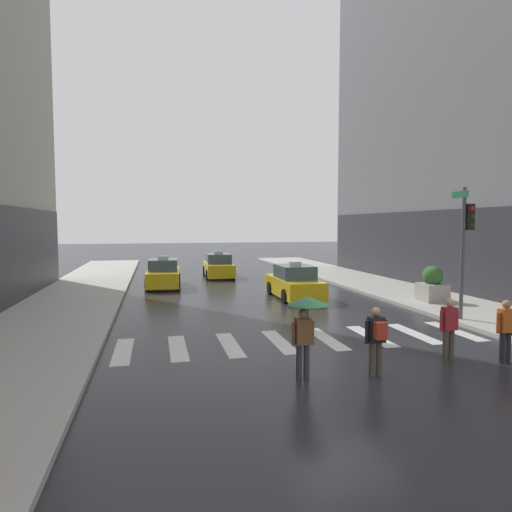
{
  "coord_description": "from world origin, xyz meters",
  "views": [
    {
      "loc": [
        -4.46,
        -9.9,
        3.58
      ],
      "look_at": [
        -0.36,
        8.0,
        2.3
      ],
      "focal_mm": 31.03,
      "sensor_mm": 36.0,
      "label": 1
    }
  ],
  "objects_px": {
    "planter_near_corner": "(432,285)",
    "taxi_third": "(218,267)",
    "traffic_light_pole": "(466,234)",
    "pedestrian_with_umbrella": "(306,314)",
    "taxi_second": "(163,274)",
    "taxi_lead": "(294,283)",
    "pedestrian_with_handbag": "(506,328)",
    "pedestrian_with_backpack": "(376,336)",
    "pedestrian_plain_coat": "(449,325)"
  },
  "relations": [
    {
      "from": "planter_near_corner",
      "to": "taxi_third",
      "type": "bearing_deg",
      "value": 122.13
    },
    {
      "from": "traffic_light_pole",
      "to": "pedestrian_with_umbrella",
      "type": "xyz_separation_m",
      "value": [
        -7.6,
        -4.33,
        -1.74
      ]
    },
    {
      "from": "traffic_light_pole",
      "to": "taxi_second",
      "type": "distance_m",
      "value": 16.29
    },
    {
      "from": "taxi_lead",
      "to": "pedestrian_with_umbrella",
      "type": "distance_m",
      "value": 11.52
    },
    {
      "from": "pedestrian_with_umbrella",
      "to": "planter_near_corner",
      "type": "bearing_deg",
      "value": 42.0
    },
    {
      "from": "taxi_second",
      "to": "taxi_third",
      "type": "bearing_deg",
      "value": 47.23
    },
    {
      "from": "planter_near_corner",
      "to": "pedestrian_with_handbag",
      "type": "bearing_deg",
      "value": -112.83
    },
    {
      "from": "pedestrian_with_backpack",
      "to": "pedestrian_plain_coat",
      "type": "xyz_separation_m",
      "value": [
        2.5,
        0.74,
        -0.03
      ]
    },
    {
      "from": "traffic_light_pole",
      "to": "pedestrian_plain_coat",
      "type": "bearing_deg",
      "value": -131.92
    },
    {
      "from": "pedestrian_with_handbag",
      "to": "planter_near_corner",
      "type": "relative_size",
      "value": 1.03
    },
    {
      "from": "taxi_third",
      "to": "pedestrian_with_backpack",
      "type": "distance_m",
      "value": 20.84
    },
    {
      "from": "pedestrian_plain_coat",
      "to": "pedestrian_with_backpack",
      "type": "bearing_deg",
      "value": -163.5
    },
    {
      "from": "taxi_second",
      "to": "pedestrian_plain_coat",
      "type": "height_order",
      "value": "taxi_second"
    },
    {
      "from": "taxi_lead",
      "to": "pedestrian_with_umbrella",
      "type": "relative_size",
      "value": 2.34
    },
    {
      "from": "pedestrian_with_backpack",
      "to": "pedestrian_plain_coat",
      "type": "height_order",
      "value": "same"
    },
    {
      "from": "traffic_light_pole",
      "to": "pedestrian_with_backpack",
      "type": "relative_size",
      "value": 2.91
    },
    {
      "from": "taxi_third",
      "to": "pedestrian_with_backpack",
      "type": "relative_size",
      "value": 2.79
    },
    {
      "from": "taxi_lead",
      "to": "pedestrian_with_umbrella",
      "type": "bearing_deg",
      "value": -106.46
    },
    {
      "from": "taxi_second",
      "to": "planter_near_corner",
      "type": "relative_size",
      "value": 2.89
    },
    {
      "from": "taxi_lead",
      "to": "pedestrian_plain_coat",
      "type": "bearing_deg",
      "value": -85.06
    },
    {
      "from": "pedestrian_with_handbag",
      "to": "taxi_third",
      "type": "bearing_deg",
      "value": 102.54
    },
    {
      "from": "taxi_lead",
      "to": "traffic_light_pole",
      "type": "bearing_deg",
      "value": -56.98
    },
    {
      "from": "pedestrian_with_backpack",
      "to": "pedestrian_with_handbag",
      "type": "bearing_deg",
      "value": 2.81
    },
    {
      "from": "taxi_lead",
      "to": "planter_near_corner",
      "type": "xyz_separation_m",
      "value": [
        5.55,
        -3.1,
        0.15
      ]
    },
    {
      "from": "taxi_lead",
      "to": "taxi_second",
      "type": "bearing_deg",
      "value": 138.66
    },
    {
      "from": "traffic_light_pole",
      "to": "pedestrian_with_handbag",
      "type": "distance_m",
      "value": 5.41
    },
    {
      "from": "pedestrian_with_handbag",
      "to": "planter_near_corner",
      "type": "bearing_deg",
      "value": 67.17
    },
    {
      "from": "taxi_second",
      "to": "pedestrian_plain_coat",
      "type": "distance_m",
      "value": 17.49
    },
    {
      "from": "taxi_third",
      "to": "pedestrian_with_backpack",
      "type": "xyz_separation_m",
      "value": [
        0.81,
        -20.82,
        0.25
      ]
    },
    {
      "from": "taxi_lead",
      "to": "planter_near_corner",
      "type": "bearing_deg",
      "value": -29.17
    },
    {
      "from": "pedestrian_with_handbag",
      "to": "planter_near_corner",
      "type": "xyz_separation_m",
      "value": [
        3.36,
        7.98,
        -0.06
      ]
    },
    {
      "from": "taxi_second",
      "to": "taxi_third",
      "type": "relative_size",
      "value": 1.0
    },
    {
      "from": "taxi_lead",
      "to": "pedestrian_plain_coat",
      "type": "height_order",
      "value": "taxi_lead"
    },
    {
      "from": "taxi_lead",
      "to": "pedestrian_with_handbag",
      "type": "distance_m",
      "value": 11.29
    },
    {
      "from": "pedestrian_plain_coat",
      "to": "taxi_lead",
      "type": "bearing_deg",
      "value": 94.94
    },
    {
      "from": "taxi_second",
      "to": "planter_near_corner",
      "type": "bearing_deg",
      "value": -36.05
    },
    {
      "from": "taxi_lead",
      "to": "pedestrian_with_backpack",
      "type": "height_order",
      "value": "taxi_lead"
    },
    {
      "from": "pedestrian_with_umbrella",
      "to": "pedestrian_with_backpack",
      "type": "height_order",
      "value": "pedestrian_with_umbrella"
    },
    {
      "from": "traffic_light_pole",
      "to": "pedestrian_with_umbrella",
      "type": "relative_size",
      "value": 2.47
    },
    {
      "from": "pedestrian_with_umbrella",
      "to": "pedestrian_with_backpack",
      "type": "xyz_separation_m",
      "value": [
        1.67,
        -0.24,
        -0.54
      ]
    },
    {
      "from": "traffic_light_pole",
      "to": "taxi_lead",
      "type": "height_order",
      "value": "traffic_light_pole"
    },
    {
      "from": "taxi_lead",
      "to": "taxi_third",
      "type": "xyz_separation_m",
      "value": [
        -2.4,
        9.56,
        0.0
      ]
    },
    {
      "from": "pedestrian_plain_coat",
      "to": "taxi_third",
      "type": "bearing_deg",
      "value": 99.37
    },
    {
      "from": "traffic_light_pole",
      "to": "pedestrian_with_backpack",
      "type": "bearing_deg",
      "value": -142.42
    },
    {
      "from": "pedestrian_plain_coat",
      "to": "taxi_second",
      "type": "bearing_deg",
      "value": 114.0
    },
    {
      "from": "taxi_lead",
      "to": "pedestrian_with_umbrella",
      "type": "height_order",
      "value": "pedestrian_with_umbrella"
    },
    {
      "from": "pedestrian_with_handbag",
      "to": "pedestrian_plain_coat",
      "type": "relative_size",
      "value": 1.0
    },
    {
      "from": "pedestrian_with_umbrella",
      "to": "taxi_second",
      "type": "bearing_deg",
      "value": 100.13
    },
    {
      "from": "traffic_light_pole",
      "to": "pedestrian_with_handbag",
      "type": "xyz_separation_m",
      "value": [
        -2.16,
        -4.38,
        -2.32
      ]
    },
    {
      "from": "pedestrian_with_umbrella",
      "to": "pedestrian_plain_coat",
      "type": "height_order",
      "value": "pedestrian_with_umbrella"
    }
  ]
}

